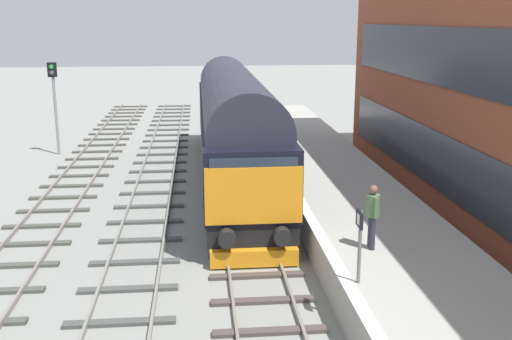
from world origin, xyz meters
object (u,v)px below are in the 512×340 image
Objects in this scene: diesel_locomotive at (234,122)px; signal_post_far at (55,98)px; waiting_passenger at (373,211)px; platform_number_sign at (360,235)px.

diesel_locomotive is 4.06× the size of signal_post_far.
diesel_locomotive is 10.28m from signal_post_far.
waiting_passenger is at bearing -74.98° from diesel_locomotive.
diesel_locomotive is 11.31× the size of platform_number_sign.
waiting_passenger is at bearing 66.26° from platform_number_sign.
waiting_passenger is (0.86, 1.97, -0.12)m from platform_number_sign.
platform_number_sign is (1.97, -12.53, -0.37)m from diesel_locomotive.
signal_post_far reaches higher than platform_number_sign.
diesel_locomotive is at bearing -34.47° from signal_post_far.
platform_number_sign is 2.15m from waiting_passenger.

